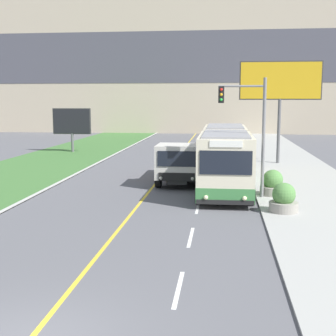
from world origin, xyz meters
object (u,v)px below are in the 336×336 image
at_px(billboard_small, 72,122).
at_px(planter_round_second, 273,184).
at_px(car_distant, 223,146).
at_px(billboard_large, 280,84).
at_px(planter_round_near, 284,199).
at_px(traffic_light_mast, 250,122).
at_px(dump_truck, 180,163).
at_px(city_bus, 225,157).

distance_m(billboard_small, planter_round_second, 24.42).
relative_size(car_distant, billboard_large, 0.57).
bearing_deg(planter_round_second, planter_round_near, -88.41).
bearing_deg(billboard_small, traffic_light_mast, -51.12).
distance_m(dump_truck, planter_round_second, 5.69).
xyz_separation_m(dump_truck, traffic_light_mast, (3.69, -3.39, 2.52)).
xyz_separation_m(city_bus, billboard_large, (4.00, 9.28, 4.31)).
relative_size(dump_truck, traffic_light_mast, 1.11).
bearing_deg(traffic_light_mast, dump_truck, 137.42).
relative_size(car_distant, planter_round_second, 3.38).
bearing_deg(planter_round_second, dump_truck, 150.12).
height_order(city_bus, planter_round_near, city_bus).
xyz_separation_m(city_bus, dump_truck, (-2.53, -0.10, -0.42)).
relative_size(dump_truck, planter_round_second, 5.11).
height_order(dump_truck, billboard_small, billboard_small).
bearing_deg(billboard_small, planter_round_second, -48.04).
height_order(city_bus, billboard_large, billboard_large).
height_order(traffic_light_mast, planter_round_second, traffic_light_mast).
relative_size(dump_truck, planter_round_near, 5.21).
distance_m(dump_truck, billboard_large, 12.37).
bearing_deg(billboard_large, dump_truck, -124.85).
bearing_deg(dump_truck, city_bus, 2.32).
bearing_deg(car_distant, billboard_large, -56.69).
distance_m(car_distant, planter_round_near, 22.18).
bearing_deg(planter_round_second, car_distant, 97.69).
xyz_separation_m(dump_truck, billboard_large, (6.53, 9.38, 4.72)).
distance_m(dump_truck, traffic_light_mast, 5.60).
height_order(city_bus, dump_truck, city_bus).
relative_size(billboard_large, planter_round_near, 6.09).
bearing_deg(billboard_small, city_bus, -47.53).
height_order(dump_truck, billboard_large, billboard_large).
bearing_deg(city_bus, dump_truck, -177.68).
height_order(city_bus, billboard_small, billboard_small).
height_order(traffic_light_mast, billboard_small, traffic_light_mast).
relative_size(city_bus, billboard_large, 1.67).
relative_size(traffic_light_mast, planter_round_near, 4.68).
relative_size(city_bus, traffic_light_mast, 2.18).
xyz_separation_m(city_bus, planter_round_second, (2.38, -2.92, -0.99)).
bearing_deg(city_bus, car_distant, 90.44).
xyz_separation_m(city_bus, planter_round_near, (2.48, -6.48, -1.00)).
bearing_deg(dump_truck, planter_round_near, -51.88).
bearing_deg(planter_round_near, billboard_small, 127.08).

